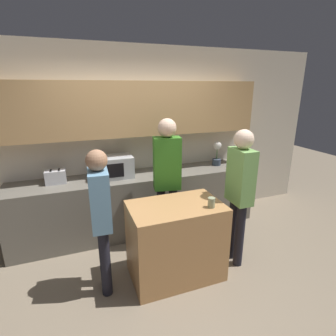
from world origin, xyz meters
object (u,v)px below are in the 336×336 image
microwave (114,167)px  person_right (240,187)px  bottle_2 (175,162)px  person_left (167,173)px  person_center (101,212)px  cup_0 (211,203)px  bottle_0 (164,166)px  potted_plant (217,153)px  bottle_1 (171,167)px  toaster (56,177)px

microwave → person_right: (1.27, -1.21, -0.04)m
microwave → bottle_2: 0.93m
person_left → person_center: person_left is taller
cup_0 → person_center: size_ratio=0.07×
microwave → bottle_0: (0.74, -0.03, -0.06)m
bottle_0 → cup_0: bottle_0 is taller
potted_plant → bottle_1: size_ratio=1.69×
potted_plant → bottle_2: potted_plant is taller
bottle_2 → person_right: 1.25m
bottle_1 → person_center: size_ratio=0.15×
bottle_0 → person_center: size_ratio=0.14×
potted_plant → person_left: 1.24m
toaster → person_right: 2.37m
bottle_2 → cup_0: 1.36m
potted_plant → bottle_0: 0.94m
bottle_1 → bottle_2: size_ratio=0.72×
person_right → microwave: bearing=48.2°
bottle_0 → cup_0: 1.33m
bottle_2 → person_center: (-1.25, -1.13, -0.09)m
microwave → toaster: size_ratio=2.00×
toaster → bottle_2: bottle_2 is taller
potted_plant → person_center: size_ratio=0.25×
toaster → potted_plant: bearing=-0.0°
toaster → cup_0: bearing=-40.9°
potted_plant → bottle_2: size_ratio=1.22×
microwave → potted_plant: (1.67, 0.00, 0.05)m
microwave → bottle_2: size_ratio=1.61×
microwave → person_right: bearing=-43.7°
person_left → person_right: (0.68, -0.61, -0.06)m
cup_0 → potted_plant: bearing=57.7°
toaster → bottle_1: bottle_1 is taller
toaster → person_right: (2.04, -1.21, 0.02)m
toaster → person_right: person_right is taller
bottle_1 → person_left: bearing=-117.0°
potted_plant → person_right: person_right is taller
potted_plant → person_left: bearing=-151.0°
potted_plant → person_center: bearing=-150.2°
toaster → bottle_1: size_ratio=1.11×
toaster → microwave: bearing=-0.1°
person_center → bottle_0: bearing=139.7°
bottle_0 → cup_0: size_ratio=2.05×
bottle_1 → person_left: 0.55m
microwave → toaster: (-0.77, 0.00, -0.06)m
person_center → bottle_2: bearing=135.5°
microwave → potted_plant: 1.67m
bottle_0 → person_right: size_ratio=0.13×
bottle_2 → person_center: bearing=-137.9°
toaster → bottle_2: bearing=-0.3°
bottle_2 → microwave: bearing=179.5°
person_center → person_right: bearing=90.8°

